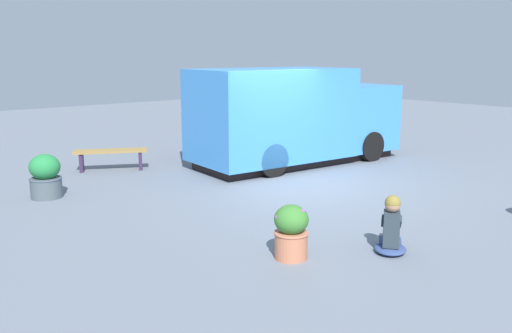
{
  "coord_description": "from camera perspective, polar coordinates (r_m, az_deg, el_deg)",
  "views": [
    {
      "loc": [
        -7.98,
        -7.95,
        2.77
      ],
      "look_at": [
        -1.81,
        -0.6,
        0.75
      ],
      "focal_mm": 38.24,
      "sensor_mm": 36.0,
      "label": 1
    }
  ],
  "objects": [
    {
      "name": "planter_flowering_far",
      "position": [
        7.46,
        3.71,
        -6.77
      ],
      "size": [
        0.48,
        0.48,
        0.76
      ],
      "color": "#B76C4D",
      "rests_on": "ground_plane"
    },
    {
      "name": "food_truck",
      "position": [
        13.75,
        3.93,
        5.05
      ],
      "size": [
        5.62,
        3.03,
        2.38
      ],
      "color": "#3A86D6",
      "rests_on": "ground_plane"
    },
    {
      "name": "planter_flowering_near",
      "position": [
        11.26,
        -21.17,
        -0.97
      ],
      "size": [
        0.61,
        0.61,
        0.86
      ],
      "color": "#465358",
      "rests_on": "ground_plane"
    },
    {
      "name": "person_customer",
      "position": [
        7.93,
        13.96,
        -6.41
      ],
      "size": [
        0.76,
        0.69,
        0.84
      ],
      "color": "navy",
      "rests_on": "ground_plane"
    },
    {
      "name": "ground_plane",
      "position": [
        11.6,
        4.96,
        -1.99
      ],
      "size": [
        40.0,
        40.0,
        0.0
      ],
      "primitive_type": "plane",
      "color": "slate"
    },
    {
      "name": "plaza_bench",
      "position": [
        13.41,
        -14.94,
        1.19
      ],
      "size": [
        1.69,
        1.16,
        0.5
      ],
      "color": "olive",
      "rests_on": "ground_plane"
    }
  ]
}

